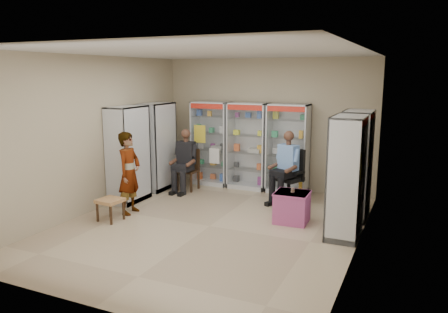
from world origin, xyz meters
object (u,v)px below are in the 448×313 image
at_px(cabinet_right_near, 346,177).
at_px(cabinet_left_far, 157,147).
at_px(cabinet_back_right, 288,149).
at_px(cabinet_back_left, 211,143).
at_px(office_chair, 289,176).
at_px(wooden_chair, 188,170).
at_px(seated_shopkeeper, 289,169).
at_px(cabinet_back_mid, 248,146).
at_px(cabinet_right_far, 356,165).
at_px(woven_stool_b, 111,210).
at_px(woven_stool_a, 290,202).
at_px(standing_man, 129,173).
at_px(pink_trunk, 292,207).
at_px(cabinet_left_near, 128,154).

bearing_deg(cabinet_right_near, cabinet_left_far, 73.75).
distance_m(cabinet_back_right, cabinet_left_far, 2.98).
bearing_deg(cabinet_left_far, cabinet_right_near, 73.75).
bearing_deg(cabinet_back_left, cabinet_back_right, 0.00).
bearing_deg(cabinet_back_left, office_chair, -17.83).
xyz_separation_m(cabinet_back_right, cabinet_left_far, (-2.83, -0.93, 0.00)).
bearing_deg(office_chair, wooden_chair, -157.25).
height_order(cabinet_back_left, seated_shopkeeper, cabinet_back_left).
xyz_separation_m(cabinet_right_near, cabinet_left_far, (-4.46, 1.30, 0.00)).
bearing_deg(seated_shopkeeper, cabinet_back_mid, 169.94).
bearing_deg(office_chair, cabinet_right_far, 4.13).
bearing_deg(cabinet_back_mid, woven_stool_b, -114.13).
bearing_deg(woven_stool_a, cabinet_back_left, 150.32).
height_order(cabinet_left_far, office_chair, cabinet_left_far).
distance_m(cabinet_right_near, standing_man, 3.99).
distance_m(cabinet_back_right, woven_stool_a, 1.64).
xyz_separation_m(wooden_chair, woven_stool_b, (-0.24, -2.48, -0.26)).
distance_m(cabinet_right_near, pink_trunk, 1.25).
bearing_deg(cabinet_right_far, seated_shopkeeper, 74.27).
xyz_separation_m(cabinet_back_mid, woven_stool_b, (-1.44, -3.21, -0.79)).
bearing_deg(pink_trunk, wooden_chair, 157.16).
distance_m(cabinet_back_left, wooden_chair, 0.94).
relative_size(cabinet_left_near, seated_shopkeeper, 1.41).
height_order(cabinet_back_right, woven_stool_b, cabinet_back_right).
distance_m(cabinet_right_near, wooden_chair, 4.10).
bearing_deg(cabinet_back_left, cabinet_left_near, -114.61).
bearing_deg(woven_stool_a, cabinet_left_near, -168.22).
bearing_deg(seated_shopkeeper, cabinet_back_right, 129.77).
height_order(cabinet_left_far, woven_stool_b, cabinet_left_far).
distance_m(cabinet_back_right, cabinet_left_near, 3.48).
xyz_separation_m(cabinet_back_right, woven_stool_b, (-2.39, -3.21, -0.79)).
bearing_deg(cabinet_back_mid, cabinet_left_far, -153.68).
height_order(office_chair, pink_trunk, office_chair).
relative_size(seated_shopkeeper, woven_stool_b, 3.45).
xyz_separation_m(cabinet_right_near, office_chair, (-1.39, 1.54, -0.44)).
height_order(office_chair, standing_man, standing_man).
bearing_deg(cabinet_back_left, cabinet_left_far, -135.00).
height_order(cabinet_left_far, wooden_chair, cabinet_left_far).
xyz_separation_m(cabinet_left_far, wooden_chair, (0.68, 0.20, -0.53)).
relative_size(cabinet_back_mid, office_chair, 1.80).
height_order(cabinet_left_far, woven_stool_a, cabinet_left_far).
relative_size(cabinet_back_right, seated_shopkeeper, 1.41).
bearing_deg(cabinet_right_far, office_chair, 72.38).
xyz_separation_m(cabinet_back_right, woven_stool_a, (0.46, -1.34, -0.81)).
height_order(seated_shopkeeper, woven_stool_b, seated_shopkeeper).
height_order(cabinet_right_near, cabinet_left_far, same).
xyz_separation_m(cabinet_left_far, seated_shopkeeper, (3.07, 0.19, -0.29)).
bearing_deg(cabinet_back_left, seated_shopkeeper, -19.04).
height_order(wooden_chair, woven_stool_b, wooden_chair).
xyz_separation_m(cabinet_right_far, cabinet_left_far, (-4.46, 0.20, 0.00)).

